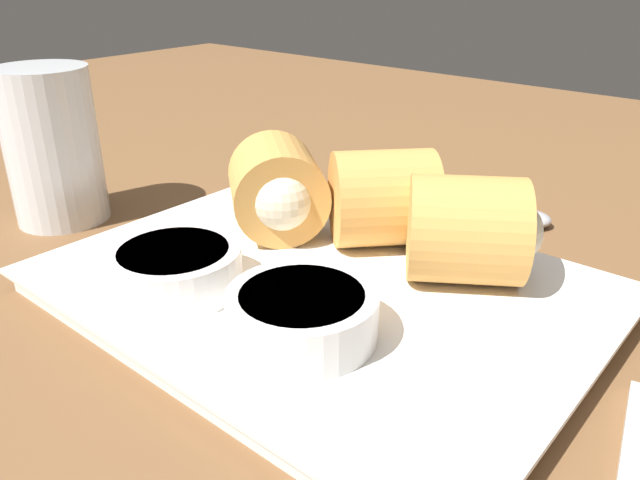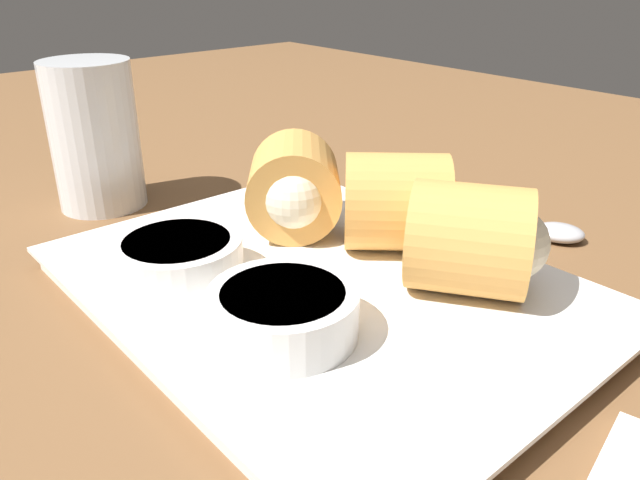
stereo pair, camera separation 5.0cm
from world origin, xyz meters
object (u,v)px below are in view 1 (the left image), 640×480
object	(u,v)px
dipping_bowl_far	(175,267)
spoon	(506,218)
drinking_glass	(52,146)
serving_plate	(320,289)
dipping_bowl_near	(302,313)

from	to	relation	value
dipping_bowl_far	spoon	distance (cm)	25.79
spoon	drinking_glass	xyz separation A→B (cm)	(26.82, 21.16, 5.25)
serving_plate	dipping_bowl_near	distance (cm)	6.52
serving_plate	dipping_bowl_near	world-z (taller)	dipping_bowl_near
dipping_bowl_near	spoon	xyz separation A→B (cm)	(-0.18, -23.14, -2.30)
serving_plate	spoon	world-z (taller)	serving_plate
serving_plate	drinking_glass	xyz separation A→B (cm)	(23.37, 3.25, 5.03)
drinking_glass	dipping_bowl_far	bearing A→B (deg)	170.69
serving_plate	spoon	distance (cm)	18.24
dipping_bowl_far	drinking_glass	distance (cm)	18.39
serving_plate	spoon	xyz separation A→B (cm)	(-3.46, -17.91, -0.22)
spoon	serving_plate	bearing A→B (deg)	79.08
serving_plate	dipping_bowl_far	size ratio (longest dim) A/B	4.15
dipping_bowl_near	spoon	bearing A→B (deg)	-90.44
serving_plate	drinking_glass	size ratio (longest dim) A/B	2.69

